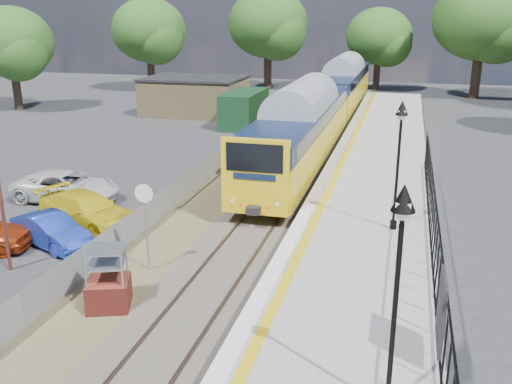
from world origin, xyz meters
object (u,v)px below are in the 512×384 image
(brick_plinth, at_px, (108,280))
(speed_sign, at_px, (145,212))
(train, at_px, (328,100))
(car_white, at_px, (66,187))
(car_blue, at_px, (51,231))
(victorian_lamp_south, at_px, (400,248))
(car_yellow, at_px, (87,210))
(victorian_lamp_north, at_px, (400,136))

(brick_plinth, bearing_deg, speed_sign, 88.85)
(train, xyz_separation_m, car_white, (-9.36, -18.87, -1.67))
(speed_sign, bearing_deg, car_blue, 162.04)
(victorian_lamp_south, xyz_separation_m, speed_sign, (-8.00, 6.21, -2.17))
(speed_sign, distance_m, car_yellow, 5.58)
(train, height_order, car_white, train)
(speed_sign, bearing_deg, car_yellow, 138.35)
(victorian_lamp_north, bearing_deg, car_yellow, -177.89)
(car_blue, xyz_separation_m, car_yellow, (0.19, 2.19, 0.08))
(brick_plinth, xyz_separation_m, car_yellow, (-4.18, 5.90, -0.24))
(car_yellow, bearing_deg, victorian_lamp_south, -107.91)
(train, distance_m, car_white, 21.13)
(victorian_lamp_south, xyz_separation_m, train, (-5.50, 31.08, -1.96))
(speed_sign, height_order, car_white, speed_sign)
(brick_plinth, relative_size, car_yellow, 0.41)
(victorian_lamp_north, xyz_separation_m, train, (-5.30, 21.08, -1.96))
(victorian_lamp_north, relative_size, train, 0.11)
(brick_plinth, bearing_deg, train, 84.69)
(victorian_lamp_north, relative_size, car_white, 0.95)
(victorian_lamp_north, xyz_separation_m, brick_plinth, (-7.85, -6.35, -3.37))
(victorian_lamp_south, relative_size, car_blue, 1.26)
(train, relative_size, car_white, 8.39)
(car_yellow, bearing_deg, brick_plinth, -124.62)
(victorian_lamp_south, distance_m, train, 31.63)
(victorian_lamp_south, relative_size, car_yellow, 0.98)
(speed_sign, height_order, car_blue, speed_sign)
(train, bearing_deg, victorian_lamp_north, -75.89)
(victorian_lamp_south, height_order, car_white, victorian_lamp_south)
(car_blue, distance_m, car_yellow, 2.20)
(victorian_lamp_north, bearing_deg, victorian_lamp_south, -88.85)
(victorian_lamp_north, height_order, car_blue, victorian_lamp_north)
(victorian_lamp_south, distance_m, speed_sign, 10.36)
(speed_sign, relative_size, car_white, 0.63)
(victorian_lamp_north, height_order, brick_plinth, victorian_lamp_north)
(victorian_lamp_south, bearing_deg, speed_sign, 142.20)
(victorian_lamp_south, height_order, car_blue, victorian_lamp_south)
(victorian_lamp_north, distance_m, car_yellow, 12.57)
(victorian_lamp_north, height_order, train, victorian_lamp_north)
(speed_sign, bearing_deg, victorian_lamp_north, 22.69)
(victorian_lamp_south, bearing_deg, brick_plinth, 155.59)
(train, height_order, brick_plinth, train)
(victorian_lamp_north, height_order, car_white, victorian_lamp_north)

